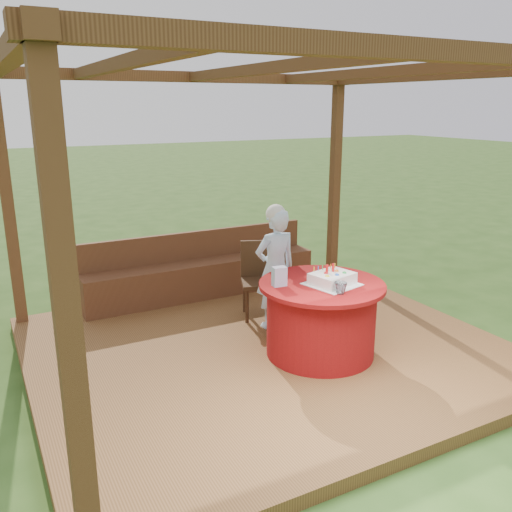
# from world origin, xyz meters

# --- Properties ---
(ground) EXTENTS (60.00, 60.00, 0.00)m
(ground) POSITION_xyz_m (0.00, 0.00, 0.00)
(ground) COLOR #2A4A18
(ground) RESTS_ON ground
(deck) EXTENTS (4.50, 4.00, 0.12)m
(deck) POSITION_xyz_m (0.00, 0.00, 0.06)
(deck) COLOR brown
(deck) RESTS_ON ground
(pergola) EXTENTS (4.50, 4.00, 2.72)m
(pergola) POSITION_xyz_m (0.00, 0.00, 2.41)
(pergola) COLOR brown
(pergola) RESTS_ON deck
(bench) EXTENTS (3.00, 0.42, 0.80)m
(bench) POSITION_xyz_m (0.00, 1.72, 0.38)
(bench) COLOR brown
(bench) RESTS_ON deck
(table) EXTENTS (1.20, 1.20, 0.72)m
(table) POSITION_xyz_m (0.37, -0.39, 0.49)
(table) COLOR maroon
(table) RESTS_ON deck
(chair) EXTENTS (0.53, 0.53, 0.86)m
(chair) POSITION_xyz_m (0.33, 0.79, 0.59)
(chair) COLOR #3D2413
(chair) RESTS_ON deck
(elderly_woman) EXTENTS (0.48, 0.32, 1.36)m
(elderly_woman) POSITION_xyz_m (0.32, 0.41, 0.80)
(elderly_woman) COLOR #ABD9FE
(elderly_woman) RESTS_ON deck
(birthday_cake) EXTENTS (0.51, 0.51, 0.19)m
(birthday_cake) POSITION_xyz_m (0.43, -0.47, 0.90)
(birthday_cake) COLOR white
(birthday_cake) RESTS_ON table
(gift_bag) EXTENTS (0.14, 0.09, 0.18)m
(gift_bag) POSITION_xyz_m (-0.03, -0.27, 0.94)
(gift_bag) COLOR #C680B6
(gift_bag) RESTS_ON table
(drinking_glass) EXTENTS (0.13, 0.13, 0.11)m
(drinking_glass) POSITION_xyz_m (0.35, -0.71, 0.90)
(drinking_glass) COLOR white
(drinking_glass) RESTS_ON table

